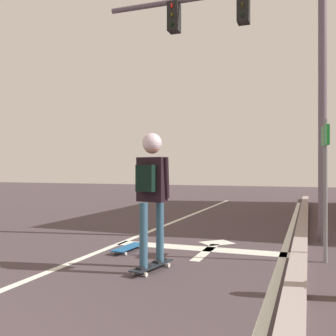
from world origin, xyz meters
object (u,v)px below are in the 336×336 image
object	(u,v)px
spare_skateboard	(128,247)
traffic_signal_mast	(259,49)
street_sign_post	(325,168)
skateboard	(152,266)
skater	(151,180)

from	to	relation	value
spare_skateboard	traffic_signal_mast	world-z (taller)	traffic_signal_mast
spare_skateboard	traffic_signal_mast	size ratio (longest dim) A/B	0.15
street_sign_post	spare_skateboard	bearing A→B (deg)	-174.32
skateboard	traffic_signal_mast	bearing A→B (deg)	71.21
skater	spare_skateboard	xyz separation A→B (m)	(-0.85, 1.04, -1.19)
skateboard	traffic_signal_mast	size ratio (longest dim) A/B	0.16
spare_skateboard	street_sign_post	xyz separation A→B (m)	(3.11, 0.31, 1.34)
skateboard	traffic_signal_mast	world-z (taller)	traffic_signal_mast
skater	street_sign_post	bearing A→B (deg)	30.79
spare_skateboard	street_sign_post	distance (m)	3.40
skateboard	spare_skateboard	distance (m)	1.33
skater	street_sign_post	xyz separation A→B (m)	(2.26, 1.35, 0.16)
skater	street_sign_post	size ratio (longest dim) A/B	0.84
spare_skateboard	skateboard	bearing A→B (deg)	-50.12
skateboard	traffic_signal_mast	distance (m)	5.03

